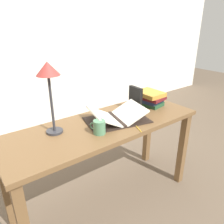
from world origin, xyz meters
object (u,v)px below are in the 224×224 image
at_px(open_book, 117,117).
at_px(coffee_mug, 99,127).
at_px(pencil, 137,127).
at_px(reading_lamp, 48,77).
at_px(book_stack_tall, 149,98).
at_px(book_standing_upright, 135,99).

xyz_separation_m(open_book, coffee_mug, (-0.23, -0.09, 0.02)).
relative_size(open_book, pencil, 3.26).
distance_m(reading_lamp, coffee_mug, 0.47).
bearing_deg(pencil, reading_lamp, 150.52).
bearing_deg(book_stack_tall, coffee_mug, -165.01).
relative_size(open_book, coffee_mug, 4.90).
relative_size(open_book, reading_lamp, 1.08).
distance_m(book_stack_tall, book_standing_upright, 0.19).
distance_m(book_stack_tall, reading_lamp, 0.99).
xyz_separation_m(coffee_mug, pencil, (0.28, -0.09, -0.05)).
distance_m(book_stack_tall, pencil, 0.50).
distance_m(open_book, book_stack_tall, 0.47).
bearing_deg(reading_lamp, open_book, -13.22).
bearing_deg(open_book, pencil, -63.42).
distance_m(open_book, pencil, 0.19).
distance_m(reading_lamp, pencil, 0.72).
xyz_separation_m(book_stack_tall, reading_lamp, (-0.93, 0.02, 0.33)).
relative_size(reading_lamp, coffee_mug, 4.52).
xyz_separation_m(open_book, book_standing_upright, (0.27, 0.08, 0.07)).
relative_size(book_stack_tall, coffee_mug, 2.60).
bearing_deg(reading_lamp, pencil, -29.48).
bearing_deg(book_stack_tall, reading_lamp, 178.78).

